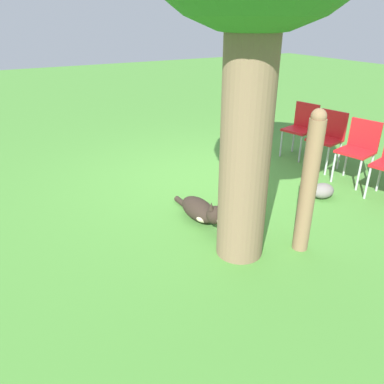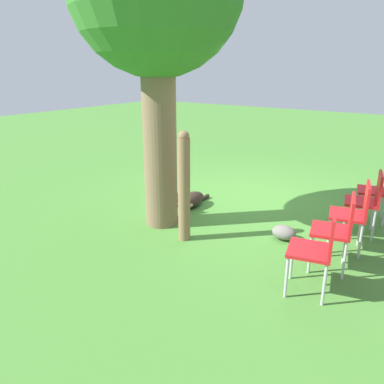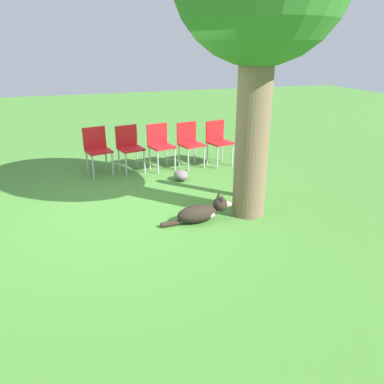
{
  "view_description": "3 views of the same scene",
  "coord_description": "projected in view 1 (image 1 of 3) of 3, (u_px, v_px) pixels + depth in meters",
  "views": [
    {
      "loc": [
        2.62,
        4.17,
        2.23
      ],
      "look_at": [
        0.7,
        0.67,
        0.33
      ],
      "focal_mm": 35.0,
      "sensor_mm": 36.0,
      "label": 1
    },
    {
      "loc": [
        -2.71,
        5.56,
        2.23
      ],
      "look_at": [
        0.65,
        0.73,
        0.25
      ],
      "focal_mm": 35.0,
      "sensor_mm": 36.0,
      "label": 2
    },
    {
      "loc": [
        5.17,
        -0.89,
        2.35
      ],
      "look_at": [
        0.68,
        0.66,
        0.47
      ],
      "focal_mm": 35.0,
      "sensor_mm": 36.0,
      "label": 3
    }
  ],
  "objects": [
    {
      "name": "ground_plane",
      "position": [
        212.0,
        185.0,
        5.4
      ],
      "size": [
        30.0,
        30.0,
        0.0
      ],
      "primitive_type": "plane",
      "color": "#478433"
    },
    {
      "name": "dog",
      "position": [
        202.0,
        211.0,
        4.41
      ],
      "size": [
        0.32,
        1.06,
        0.38
      ],
      "rotation": [
        0.0,
        0.0,
        1.61
      ],
      "color": "#2D231C",
      "rests_on": "ground_plane"
    },
    {
      "name": "fence_post",
      "position": [
        309.0,
        183.0,
        3.64
      ],
      "size": [
        0.16,
        0.16,
        1.48
      ],
      "color": "#846647",
      "rests_on": "ground_plane"
    },
    {
      "name": "red_chair_0",
      "position": [
        302.0,
        126.0,
        6.3
      ],
      "size": [
        0.51,
        0.52,
        0.9
      ],
      "rotation": [
        0.0,
        0.0,
        0.23
      ],
      "color": "red",
      "rests_on": "ground_plane"
    },
    {
      "name": "red_chair_1",
      "position": [
        328.0,
        135.0,
        5.81
      ],
      "size": [
        0.51,
        0.52,
        0.9
      ],
      "rotation": [
        0.0,
        0.0,
        0.23
      ],
      "color": "red",
      "rests_on": "ground_plane"
    },
    {
      "name": "red_chair_2",
      "position": [
        359.0,
        146.0,
        5.31
      ],
      "size": [
        0.51,
        0.52,
        0.9
      ],
      "rotation": [
        0.0,
        0.0,
        0.23
      ],
      "color": "red",
      "rests_on": "ground_plane"
    },
    {
      "name": "garden_rock",
      "position": [
        322.0,
        191.0,
        5.0
      ],
      "size": [
        0.33,
        0.26,
        0.2
      ],
      "color": "slate",
      "rests_on": "ground_plane"
    }
  ]
}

